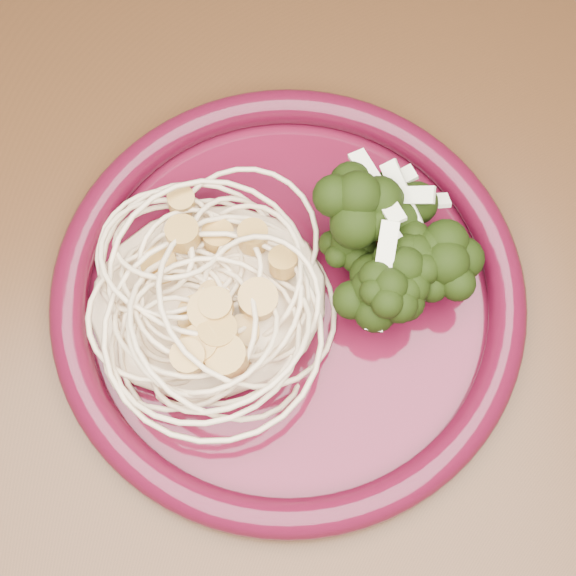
% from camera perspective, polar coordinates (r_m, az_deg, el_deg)
% --- Properties ---
extents(dining_table, '(1.20, 0.80, 0.75)m').
position_cam_1_polar(dining_table, '(0.61, 7.53, 0.96)').
color(dining_table, '#472814').
rests_on(dining_table, ground).
extents(dinner_plate, '(0.32, 0.32, 0.02)m').
position_cam_1_polar(dinner_plate, '(0.48, 0.00, -0.41)').
color(dinner_plate, '#480A1C').
rests_on(dinner_plate, dining_table).
extents(spaghetti_pile, '(0.16, 0.14, 0.03)m').
position_cam_1_polar(spaghetti_pile, '(0.47, -5.77, -0.32)').
color(spaghetti_pile, beige).
rests_on(spaghetti_pile, dinner_plate).
extents(scallop_cluster, '(0.14, 0.14, 0.04)m').
position_cam_1_polar(scallop_cluster, '(0.43, -6.22, 1.40)').
color(scallop_cluster, gold).
rests_on(scallop_cluster, spaghetti_pile).
extents(broccoli_pile, '(0.11, 0.16, 0.05)m').
position_cam_1_polar(broccoli_pile, '(0.46, 7.15, 1.07)').
color(broccoli_pile, black).
rests_on(broccoli_pile, dinner_plate).
extents(onion_garnish, '(0.08, 0.11, 0.05)m').
position_cam_1_polar(onion_garnish, '(0.43, 7.65, 2.70)').
color(onion_garnish, '#F6F5CD').
rests_on(onion_garnish, broccoli_pile).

